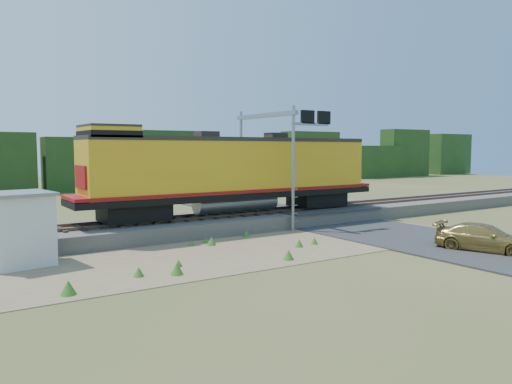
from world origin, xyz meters
TOP-DOWN VIEW (x-y plane):
  - ground at (0.00, 0.00)m, footprint 140.00×140.00m
  - ballast at (0.00, 6.00)m, footprint 70.00×5.00m
  - rails at (0.00, 6.00)m, footprint 70.00×1.54m
  - dirt_shoulder at (-2.00, 0.50)m, footprint 26.00×8.00m
  - road at (7.00, 0.74)m, footprint 7.00×66.00m
  - tree_line_north at (0.00, 38.00)m, footprint 130.00×3.00m
  - weed_clumps at (-3.50, 0.10)m, footprint 15.00×6.20m
  - locomotive at (0.65, 6.00)m, footprint 19.16×2.92m
  - shed at (-11.33, 2.64)m, footprint 2.87×2.87m
  - signal_gantry at (3.37, 5.33)m, footprint 2.83×6.20m
  - car at (6.94, -6.09)m, footprint 3.08×4.67m

SIDE VIEW (x-z plane):
  - ground at x=0.00m, z-range 0.00..0.00m
  - weed_clumps at x=-3.50m, z-range -0.28..0.28m
  - dirt_shoulder at x=-2.00m, z-range 0.00..0.03m
  - road at x=7.00m, z-range -0.34..0.52m
  - ballast at x=0.00m, z-range 0.00..0.80m
  - car at x=6.94m, z-range 0.00..1.26m
  - rails at x=0.00m, z-range 0.80..0.96m
  - shed at x=-11.33m, z-range 0.02..3.00m
  - tree_line_north at x=0.00m, z-range -0.18..6.32m
  - locomotive at x=0.65m, z-range 0.93..5.87m
  - signal_gantry at x=3.37m, z-range 1.78..8.91m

